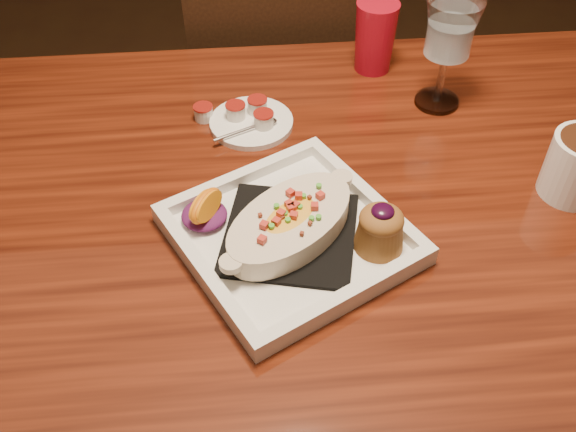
{
  "coord_description": "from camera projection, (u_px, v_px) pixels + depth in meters",
  "views": [
    {
      "loc": [
        -0.1,
        -0.67,
        1.41
      ],
      "look_at": [
        -0.04,
        -0.04,
        0.77
      ],
      "focal_mm": 40.0,
      "sensor_mm": 36.0,
      "label": 1
    }
  ],
  "objects": [
    {
      "name": "saucer",
      "position": [
        251.0,
        120.0,
        1.07
      ],
      "size": [
        0.14,
        0.14,
        0.1
      ],
      "color": "white",
      "rests_on": "table"
    },
    {
      "name": "creamer_loose",
      "position": [
        203.0,
        112.0,
        1.08
      ],
      "size": [
        0.03,
        0.03,
        0.03
      ],
      "color": "silver",
      "rests_on": "table"
    },
    {
      "name": "chair_far",
      "position": [
        281.0,
        95.0,
        1.56
      ],
      "size": [
        0.42,
        0.42,
        0.93
      ],
      "rotation": [
        0.0,
        0.0,
        3.14
      ],
      "color": "black",
      "rests_on": "floor"
    },
    {
      "name": "goblet",
      "position": [
        450.0,
        34.0,
        1.03
      ],
      "size": [
        0.09,
        0.09,
        0.19
      ],
      "color": "silver",
      "rests_on": "table"
    },
    {
      "name": "table",
      "position": [
        313.0,
        246.0,
        1.02
      ],
      "size": [
        1.5,
        0.9,
        0.75
      ],
      "color": "maroon",
      "rests_on": "floor"
    },
    {
      "name": "red_tumbler",
      "position": [
        375.0,
        37.0,
        1.16
      ],
      "size": [
        0.08,
        0.08,
        0.13
      ],
      "primitive_type": "cone",
      "color": "red",
      "rests_on": "table"
    },
    {
      "name": "plate",
      "position": [
        297.0,
        229.0,
        0.87
      ],
      "size": [
        0.38,
        0.38,
        0.08
      ],
      "rotation": [
        0.0,
        0.0,
        0.49
      ],
      "color": "white",
      "rests_on": "table"
    }
  ]
}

